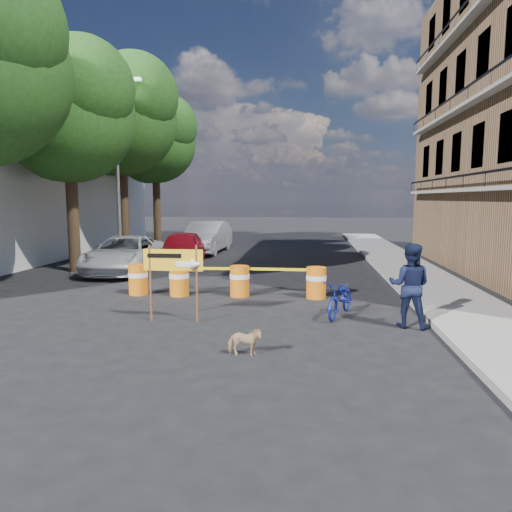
% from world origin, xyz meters
% --- Properties ---
extents(ground, '(120.00, 120.00, 0.00)m').
position_xyz_m(ground, '(0.00, 0.00, 0.00)').
color(ground, black).
rests_on(ground, ground).
extents(sidewalk_east, '(2.40, 40.00, 0.15)m').
position_xyz_m(sidewalk_east, '(6.20, 6.00, 0.07)').
color(sidewalk_east, gray).
rests_on(sidewalk_east, ground).
extents(tree_mid_a, '(5.25, 5.00, 8.68)m').
position_xyz_m(tree_mid_a, '(-6.74, 7.00, 6.01)').
color(tree_mid_a, '#332316').
rests_on(tree_mid_a, ground).
extents(tree_mid_b, '(5.67, 5.40, 9.62)m').
position_xyz_m(tree_mid_b, '(-6.73, 12.00, 6.71)').
color(tree_mid_b, '#332316').
rests_on(tree_mid_b, ground).
extents(tree_far, '(5.04, 4.80, 8.84)m').
position_xyz_m(tree_far, '(-6.74, 17.00, 6.22)').
color(tree_far, '#332316').
rests_on(tree_far, ground).
extents(streetlamp, '(1.25, 0.18, 8.00)m').
position_xyz_m(streetlamp, '(-5.93, 9.50, 4.38)').
color(streetlamp, gray).
rests_on(streetlamp, ground).
extents(barrel_far_left, '(0.58, 0.58, 0.90)m').
position_xyz_m(barrel_far_left, '(-2.76, 3.12, 0.47)').
color(barrel_far_left, '#C95B0B').
rests_on(barrel_far_left, ground).
extents(barrel_mid_left, '(0.58, 0.58, 0.90)m').
position_xyz_m(barrel_mid_left, '(-1.50, 3.08, 0.47)').
color(barrel_mid_left, '#C95B0B').
rests_on(barrel_mid_left, ground).
extents(barrel_mid_right, '(0.58, 0.58, 0.90)m').
position_xyz_m(barrel_mid_right, '(0.29, 3.20, 0.47)').
color(barrel_mid_right, '#C95B0B').
rests_on(barrel_mid_right, ground).
extents(barrel_far_right, '(0.58, 0.58, 0.90)m').
position_xyz_m(barrel_far_right, '(2.51, 3.19, 0.47)').
color(barrel_far_right, '#C95B0B').
rests_on(barrel_far_right, ground).
extents(detour_sign, '(1.40, 0.26, 1.80)m').
position_xyz_m(detour_sign, '(-0.65, 0.27, 1.31)').
color(detour_sign, '#592D19').
rests_on(detour_sign, ground).
extents(pedestrian, '(1.08, 0.95, 1.88)m').
position_xyz_m(pedestrian, '(4.50, 0.43, 0.94)').
color(pedestrian, black).
rests_on(pedestrian, ground).
extents(bicycle, '(0.88, 1.05, 1.70)m').
position_xyz_m(bicycle, '(3.06, 1.20, 0.85)').
color(bicycle, '#121E92').
rests_on(bicycle, ground).
extents(dog, '(0.64, 0.30, 0.54)m').
position_xyz_m(dog, '(1.12, -1.86, 0.27)').
color(dog, tan).
rests_on(dog, ground).
extents(suv_white, '(2.66, 5.16, 1.39)m').
position_xyz_m(suv_white, '(-4.80, 7.12, 0.70)').
color(suv_white, silver).
rests_on(suv_white, ground).
extents(sedan_red, '(2.16, 4.39, 1.44)m').
position_xyz_m(sedan_red, '(-3.21, 9.53, 0.72)').
color(sedan_red, maroon).
rests_on(sedan_red, ground).
extents(sedan_silver, '(1.99, 5.10, 1.65)m').
position_xyz_m(sedan_silver, '(-3.05, 13.72, 0.83)').
color(sedan_silver, silver).
rests_on(sedan_silver, ground).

